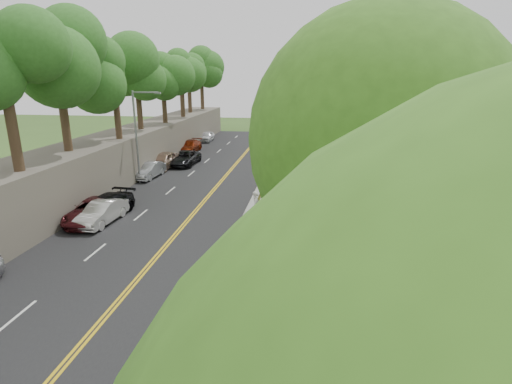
{
  "coord_description": "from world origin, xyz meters",
  "views": [
    {
      "loc": [
        4.11,
        -18.44,
        9.29
      ],
      "look_at": [
        0.5,
        8.0,
        1.4
      ],
      "focal_mm": 28.0,
      "sensor_mm": 36.0,
      "label": 1
    }
  ],
  "objects_px": {
    "signpost": "(234,252)",
    "car_1": "(102,213)",
    "streetlight": "(138,131)",
    "concrete_block": "(291,234)",
    "painter_0": "(258,233)",
    "person_far": "(305,155)",
    "construction_barrel": "(300,156)",
    "car_2": "(93,211)"
  },
  "relations": [
    {
      "from": "streetlight",
      "to": "person_far",
      "type": "xyz_separation_m",
      "value": [
        14.08,
        10.73,
        -3.78
      ]
    },
    {
      "from": "car_2",
      "to": "person_far",
      "type": "distance_m",
      "value": 24.29
    },
    {
      "from": "construction_barrel",
      "to": "concrete_block",
      "type": "relative_size",
      "value": 0.77
    },
    {
      "from": "car_2",
      "to": "painter_0",
      "type": "bearing_deg",
      "value": -17.85
    },
    {
      "from": "streetlight",
      "to": "car_2",
      "type": "relative_size",
      "value": 1.55
    },
    {
      "from": "car_2",
      "to": "person_far",
      "type": "bearing_deg",
      "value": 51.99
    },
    {
      "from": "car_1",
      "to": "painter_0",
      "type": "height_order",
      "value": "painter_0"
    },
    {
      "from": "streetlight",
      "to": "person_far",
      "type": "bearing_deg",
      "value": 37.32
    },
    {
      "from": "streetlight",
      "to": "signpost",
      "type": "height_order",
      "value": "streetlight"
    },
    {
      "from": "person_far",
      "to": "car_1",
      "type": "bearing_deg",
      "value": 69.27
    },
    {
      "from": "streetlight",
      "to": "painter_0",
      "type": "bearing_deg",
      "value": -45.64
    },
    {
      "from": "painter_0",
      "to": "car_1",
      "type": "bearing_deg",
      "value": 93.44
    },
    {
      "from": "streetlight",
      "to": "car_1",
      "type": "bearing_deg",
      "value": -81.51
    },
    {
      "from": "car_1",
      "to": "person_far",
      "type": "xyz_separation_m",
      "value": [
        12.62,
        20.53,
        0.11
      ]
    },
    {
      "from": "painter_0",
      "to": "car_2",
      "type": "bearing_deg",
      "value": 93.1
    },
    {
      "from": "signpost",
      "to": "concrete_block",
      "type": "bearing_deg",
      "value": 70.33
    },
    {
      "from": "streetlight",
      "to": "concrete_block",
      "type": "bearing_deg",
      "value": -38.84
    },
    {
      "from": "signpost",
      "to": "car_1",
      "type": "xyz_separation_m",
      "value": [
        -10.05,
        7.22,
        -1.21
      ]
    },
    {
      "from": "car_2",
      "to": "streetlight",
      "type": "bearing_deg",
      "value": 89.66
    },
    {
      "from": "concrete_block",
      "to": "car_2",
      "type": "xyz_separation_m",
      "value": [
        -12.94,
        1.45,
        0.34
      ]
    },
    {
      "from": "streetlight",
      "to": "signpost",
      "type": "distance_m",
      "value": 20.72
    },
    {
      "from": "signpost",
      "to": "construction_barrel",
      "type": "bearing_deg",
      "value": 86.14
    },
    {
      "from": "car_2",
      "to": "painter_0",
      "type": "height_order",
      "value": "painter_0"
    },
    {
      "from": "signpost",
      "to": "car_1",
      "type": "height_order",
      "value": "signpost"
    },
    {
      "from": "car_1",
      "to": "painter_0",
      "type": "xyz_separation_m",
      "value": [
        10.45,
        -2.39,
        0.13
      ]
    },
    {
      "from": "streetlight",
      "to": "concrete_block",
      "type": "height_order",
      "value": "streetlight"
    },
    {
      "from": "construction_barrel",
      "to": "painter_0",
      "type": "bearing_deg",
      "value": -93.69
    },
    {
      "from": "concrete_block",
      "to": "car_1",
      "type": "xyz_separation_m",
      "value": [
        -12.2,
        1.21,
        0.34
      ]
    },
    {
      "from": "car_1",
      "to": "person_far",
      "type": "distance_m",
      "value": 24.09
    },
    {
      "from": "painter_0",
      "to": "streetlight",
      "type": "bearing_deg",
      "value": 60.67
    },
    {
      "from": "construction_barrel",
      "to": "person_far",
      "type": "bearing_deg",
      "value": -61.83
    },
    {
      "from": "concrete_block",
      "to": "car_2",
      "type": "height_order",
      "value": "car_2"
    },
    {
      "from": "streetlight",
      "to": "concrete_block",
      "type": "distance_m",
      "value": 18.04
    },
    {
      "from": "construction_barrel",
      "to": "signpost",
      "type": "bearing_deg",
      "value": -93.86
    },
    {
      "from": "car_2",
      "to": "car_1",
      "type": "bearing_deg",
      "value": -22.56
    },
    {
      "from": "concrete_block",
      "to": "car_2",
      "type": "distance_m",
      "value": 13.03
    },
    {
      "from": "signpost",
      "to": "painter_0",
      "type": "relative_size",
      "value": 1.87
    },
    {
      "from": "signpost",
      "to": "car_1",
      "type": "distance_m",
      "value": 12.43
    },
    {
      "from": "signpost",
      "to": "car_1",
      "type": "relative_size",
      "value": 0.72
    },
    {
      "from": "signpost",
      "to": "construction_barrel",
      "type": "distance_m",
      "value": 29.0
    },
    {
      "from": "streetlight",
      "to": "signpost",
      "type": "relative_size",
      "value": 2.58
    },
    {
      "from": "painter_0",
      "to": "construction_barrel",
      "type": "bearing_deg",
      "value": 12.63
    }
  ]
}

